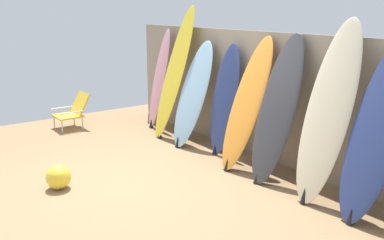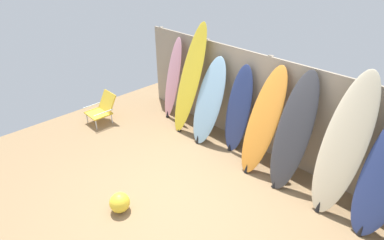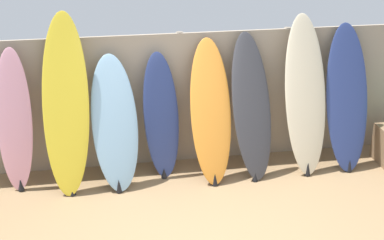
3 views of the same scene
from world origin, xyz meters
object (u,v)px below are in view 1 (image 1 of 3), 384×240
object	(u,v)px
surfboard_skyblue_2	(193,94)
surfboard_pink_0	(159,80)
surfboard_cream_6	(328,112)
surfboard_navy_7	(377,131)
surfboard_charcoal_5	(278,109)
surfboard_orange_4	(247,104)
surfboard_navy_3	(225,100)
beach_ball	(58,177)
surfboard_yellow_1	(175,73)
beach_chair	(73,110)

from	to	relation	value
surfboard_skyblue_2	surfboard_pink_0	bearing A→B (deg)	173.46
surfboard_cream_6	surfboard_pink_0	bearing A→B (deg)	178.33
surfboard_navy_7	surfboard_charcoal_5	bearing A→B (deg)	-178.90
surfboard_orange_4	surfboard_navy_7	distance (m)	1.84
surfboard_navy_3	surfboard_navy_7	world-z (taller)	surfboard_navy_7
surfboard_orange_4	beach_ball	distance (m)	2.56
surfboard_charcoal_5	beach_ball	bearing A→B (deg)	-118.86
surfboard_yellow_1	surfboard_skyblue_2	size ratio (longest dim) A/B	1.32
surfboard_skyblue_2	surfboard_navy_7	xyz separation A→B (m)	(3.05, 0.04, 0.12)
surfboard_skyblue_2	surfboard_navy_7	bearing A→B (deg)	0.72
surfboard_pink_0	surfboard_skyblue_2	world-z (taller)	surfboard_pink_0
surfboard_pink_0	beach_chair	xyz separation A→B (m)	(-0.85, -1.31, -0.55)
surfboard_skyblue_2	beach_chair	world-z (taller)	surfboard_skyblue_2
surfboard_skyblue_2	beach_ball	distance (m)	2.47
surfboard_cream_6	beach_ball	size ratio (longest dim) A/B	6.87
surfboard_pink_0	surfboard_skyblue_2	distance (m)	1.22
surfboard_skyblue_2	surfboard_cream_6	distance (m)	2.48
beach_ball	beach_chair	bearing A→B (deg)	155.12
surfboard_pink_0	beach_ball	xyz separation A→B (m)	(1.66, -2.47, -0.72)
surfboard_orange_4	beach_ball	world-z (taller)	surfboard_orange_4
surfboard_charcoal_5	surfboard_navy_7	bearing A→B (deg)	1.10
surfboard_pink_0	surfboard_yellow_1	size ratio (longest dim) A/B	0.81
surfboard_orange_4	surfboard_charcoal_5	bearing A→B (deg)	0.85
surfboard_yellow_1	surfboard_orange_4	bearing A→B (deg)	-1.20
surfboard_navy_3	surfboard_yellow_1	bearing A→B (deg)	-175.16
beach_chair	surfboard_pink_0	bearing A→B (deg)	76.66
surfboard_yellow_1	surfboard_cream_6	xyz separation A→B (m)	(3.04, -0.01, -0.07)
surfboard_pink_0	surfboard_navy_7	bearing A→B (deg)	-1.35
surfboard_navy_7	beach_ball	bearing A→B (deg)	-137.62
surfboard_orange_4	beach_chair	world-z (taller)	surfboard_orange_4
beach_ball	surfboard_yellow_1	bearing A→B (deg)	113.33
surfboard_skyblue_2	surfboard_navy_7	distance (m)	3.06
surfboard_yellow_1	surfboard_skyblue_2	bearing A→B (deg)	-4.28
surfboard_orange_4	surfboard_navy_3	bearing A→B (deg)	167.56
surfboard_navy_7	beach_chair	world-z (taller)	surfboard_navy_7
surfboard_yellow_1	surfboard_navy_7	distance (m)	3.63
beach_ball	surfboard_navy_3	bearing A→B (deg)	86.73
surfboard_navy_3	surfboard_cream_6	xyz separation A→B (m)	(1.87, -0.11, 0.21)
surfboard_navy_3	beach_ball	bearing A→B (deg)	-93.27
surfboard_navy_7	surfboard_pink_0	bearing A→B (deg)	178.65
surfboard_charcoal_5	surfboard_navy_7	xyz separation A→B (m)	(1.31, 0.03, 0.02)
surfboard_navy_7	surfboard_orange_4	bearing A→B (deg)	-178.97
surfboard_navy_3	surfboard_charcoal_5	bearing A→B (deg)	-6.34
surfboard_pink_0	surfboard_navy_3	size ratio (longest dim) A/B	1.09
surfboard_skyblue_2	surfboard_orange_4	world-z (taller)	surfboard_orange_4
surfboard_orange_4	beach_chair	size ratio (longest dim) A/B	2.82
surfboard_charcoal_5	beach_chair	xyz separation A→B (m)	(-3.81, -1.18, -0.59)
surfboard_navy_7	beach_chair	bearing A→B (deg)	-166.72
surfboard_charcoal_5	surfboard_orange_4	bearing A→B (deg)	-179.15
beach_chair	beach_ball	distance (m)	2.78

